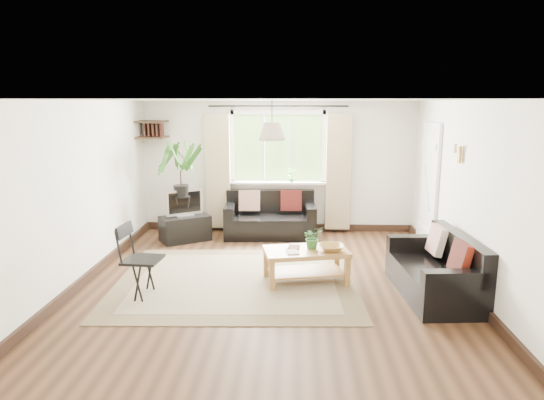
{
  "coord_description": "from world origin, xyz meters",
  "views": [
    {
      "loc": [
        0.31,
        -6.12,
        2.38
      ],
      "look_at": [
        0.0,
        0.4,
        1.05
      ],
      "focal_mm": 32.0,
      "sensor_mm": 36.0,
      "label": 1
    }
  ],
  "objects_px": {
    "sofa_back": "(270,216)",
    "sofa_right": "(434,267)",
    "palm_stand": "(181,192)",
    "tv_stand": "(185,228)",
    "folding_chair": "(143,261)",
    "coffee_table": "(306,266)"
  },
  "relations": [
    {
      "from": "palm_stand",
      "to": "sofa_right",
      "type": "bearing_deg",
      "value": -31.67
    },
    {
      "from": "sofa_back",
      "to": "sofa_right",
      "type": "bearing_deg",
      "value": -52.79
    },
    {
      "from": "sofa_back",
      "to": "tv_stand",
      "type": "xyz_separation_m",
      "value": [
        -1.46,
        -0.36,
        -0.16
      ]
    },
    {
      "from": "sofa_right",
      "to": "palm_stand",
      "type": "xyz_separation_m",
      "value": [
        -3.68,
        2.27,
        0.49
      ]
    },
    {
      "from": "sofa_back",
      "to": "folding_chair",
      "type": "relative_size",
      "value": 1.75
    },
    {
      "from": "sofa_back",
      "to": "folding_chair",
      "type": "height_order",
      "value": "folding_chair"
    },
    {
      "from": "folding_chair",
      "to": "palm_stand",
      "type": "bearing_deg",
      "value": 6.59
    },
    {
      "from": "sofa_back",
      "to": "coffee_table",
      "type": "bearing_deg",
      "value": -77.58
    },
    {
      "from": "coffee_table",
      "to": "tv_stand",
      "type": "height_order",
      "value": "coffee_table"
    },
    {
      "from": "coffee_table",
      "to": "folding_chair",
      "type": "distance_m",
      "value": 2.11
    },
    {
      "from": "tv_stand",
      "to": "folding_chair",
      "type": "bearing_deg",
      "value": -121.27
    },
    {
      "from": "sofa_right",
      "to": "tv_stand",
      "type": "xyz_separation_m",
      "value": [
        -3.63,
        2.25,
        -0.15
      ]
    },
    {
      "from": "sofa_back",
      "to": "tv_stand",
      "type": "relative_size",
      "value": 1.96
    },
    {
      "from": "sofa_back",
      "to": "coffee_table",
      "type": "height_order",
      "value": "sofa_back"
    },
    {
      "from": "sofa_right",
      "to": "folding_chair",
      "type": "xyz_separation_m",
      "value": [
        -3.59,
        -0.21,
        0.09
      ]
    },
    {
      "from": "sofa_right",
      "to": "coffee_table",
      "type": "distance_m",
      "value": 1.63
    },
    {
      "from": "folding_chair",
      "to": "sofa_back",
      "type": "bearing_deg",
      "value": -22.17
    },
    {
      "from": "sofa_right",
      "to": "coffee_table",
      "type": "xyz_separation_m",
      "value": [
        -1.58,
        0.39,
        -0.14
      ]
    },
    {
      "from": "sofa_right",
      "to": "palm_stand",
      "type": "height_order",
      "value": "palm_stand"
    },
    {
      "from": "tv_stand",
      "to": "sofa_back",
      "type": "bearing_deg",
      "value": -18.39
    },
    {
      "from": "sofa_right",
      "to": "palm_stand",
      "type": "relative_size",
      "value": 0.91
    },
    {
      "from": "sofa_back",
      "to": "palm_stand",
      "type": "height_order",
      "value": "palm_stand"
    }
  ]
}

